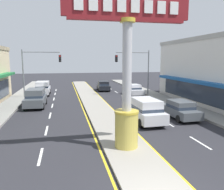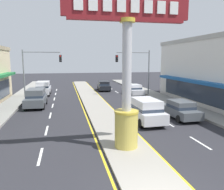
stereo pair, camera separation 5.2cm
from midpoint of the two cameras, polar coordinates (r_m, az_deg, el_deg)
median_strip at (r=25.36m, az=-4.55°, el=-2.14°), size 2.57×52.00×0.14m
sidewalk_left at (r=23.89m, az=-25.95°, el=-3.65°), size 2.33×60.00×0.18m
sidewalk_right at (r=26.25m, az=16.06°, el=-2.04°), size 2.33×60.00×0.18m
lane_markings at (r=24.06m, az=-4.12°, el=-2.90°), size 9.31×52.00×0.01m
district_sign at (r=11.96m, az=3.70°, el=5.06°), size 6.66×1.33×8.18m
traffic_light_left_side at (r=30.43m, az=-18.46°, el=7.19°), size 4.86×0.46×6.20m
traffic_light_right_side at (r=31.19m, az=6.17°, el=7.62°), size 4.86×0.46×6.20m
suv_near_right_lane at (r=33.16m, az=-17.22°, el=1.69°), size 1.99×4.61×1.90m
suv_far_right_lane at (r=24.92m, az=-18.85°, el=-0.65°), size 2.03×4.63×1.90m
sedan_near_left_lane at (r=36.28m, az=-2.25°, el=2.36°), size 2.03×4.39×1.53m
sedan_mid_left_lane at (r=19.87m, az=16.73°, el=-3.46°), size 1.93×4.35×1.53m
sedan_far_left_oncoming at (r=31.66m, az=5.41°, el=1.37°), size 1.92×4.34×1.53m
suv_kerb_right at (r=17.96m, az=8.36°, el=-3.82°), size 2.05×4.64×1.90m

